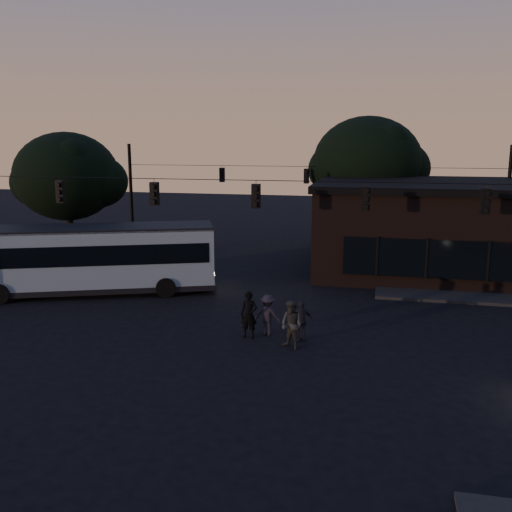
% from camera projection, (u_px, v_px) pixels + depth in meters
% --- Properties ---
extents(ground, '(120.00, 120.00, 0.00)m').
position_uv_depth(ground, '(233.00, 357.00, 20.99)').
color(ground, black).
rests_on(ground, ground).
extents(sidewalk_far_right, '(14.00, 10.00, 0.15)m').
position_uv_depth(sidewalk_far_right, '(504.00, 281.00, 31.82)').
color(sidewalk_far_right, black).
rests_on(sidewalk_far_right, ground).
extents(sidewalk_far_left, '(14.00, 10.00, 0.15)m').
position_uv_depth(sidewalk_far_left, '(81.00, 260.00, 37.32)').
color(sidewalk_far_left, black).
rests_on(sidewalk_far_left, ground).
extents(building, '(15.40, 10.41, 5.40)m').
position_uv_depth(building, '(447.00, 227.00, 33.80)').
color(building, black).
rests_on(building, ground).
extents(tree_behind, '(7.60, 7.60, 9.43)m').
position_uv_depth(tree_behind, '(367.00, 163.00, 39.91)').
color(tree_behind, black).
rests_on(tree_behind, ground).
extents(tree_left, '(6.40, 6.40, 8.30)m').
position_uv_depth(tree_left, '(67.00, 177.00, 35.24)').
color(tree_left, black).
rests_on(tree_left, ground).
extents(signal_rig_near, '(26.24, 0.30, 7.50)m').
position_uv_depth(signal_rig_near, '(256.00, 222.00, 23.91)').
color(signal_rig_near, black).
rests_on(signal_rig_near, ground).
extents(signal_rig_far, '(26.24, 0.30, 7.50)m').
position_uv_depth(signal_rig_far, '(306.00, 193.00, 39.25)').
color(signal_rig_far, black).
rests_on(signal_rig_far, ground).
extents(bus, '(12.61, 7.13, 3.50)m').
position_uv_depth(bus, '(92.00, 256.00, 29.28)').
color(bus, gray).
rests_on(bus, ground).
extents(pedestrian_a, '(0.73, 0.50, 1.93)m').
position_uv_depth(pedestrian_a, '(249.00, 315.00, 22.86)').
color(pedestrian_a, black).
rests_on(pedestrian_a, ground).
extents(pedestrian_b, '(1.15, 1.09, 1.88)m').
position_uv_depth(pedestrian_b, '(291.00, 325.00, 21.68)').
color(pedestrian_b, '#2F302B').
rests_on(pedestrian_b, ground).
extents(pedestrian_c, '(1.04, 0.86, 1.67)m').
position_uv_depth(pedestrian_c, '(301.00, 321.00, 22.54)').
color(pedestrian_c, black).
rests_on(pedestrian_c, ground).
extents(pedestrian_d, '(1.15, 0.74, 1.69)m').
position_uv_depth(pedestrian_d, '(268.00, 315.00, 23.24)').
color(pedestrian_d, black).
rests_on(pedestrian_d, ground).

